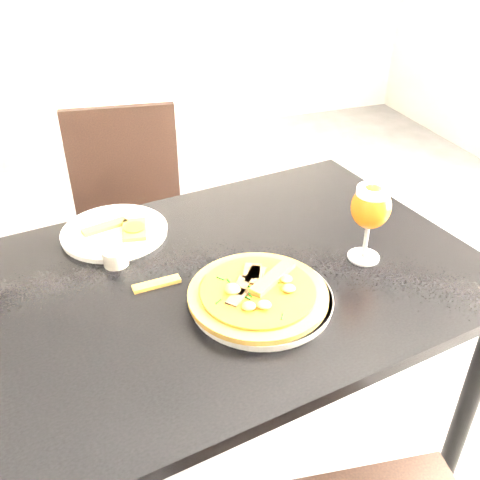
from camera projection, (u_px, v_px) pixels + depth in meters
name	position (u px, v px, depth m)	size (l,w,h in m)	color
dining_table	(221.00, 305.00, 1.27)	(1.31, 0.97, 0.75)	black
chair_far	(131.00, 225.00, 1.92)	(0.45, 0.45, 0.88)	black
plate_main	(261.00, 299.00, 1.13)	(0.30, 0.30, 0.02)	silver
pizza	(258.00, 293.00, 1.12)	(0.30, 0.30, 0.03)	olive
plate_second	(115.00, 232.00, 1.36)	(0.26, 0.26, 0.01)	silver
crust_scraps	(124.00, 228.00, 1.35)	(0.16, 0.12, 0.01)	olive
loose_crust	(157.00, 284.00, 1.18)	(0.11, 0.02, 0.01)	olive
sauce_cup	(115.00, 257.00, 1.24)	(0.06, 0.06, 0.04)	beige
beer_glass	(371.00, 207.00, 1.20)	(0.09, 0.09, 0.19)	#B8BDC1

